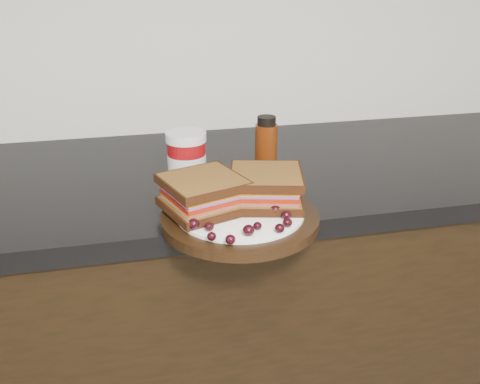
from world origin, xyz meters
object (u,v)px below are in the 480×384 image
at_px(plate, 240,218).
at_px(condiment_jar, 187,161).
at_px(sandwich_left, 203,194).
at_px(oil_bottle, 266,147).

distance_m(plate, condiment_jar, 0.20).
distance_m(sandwich_left, condiment_jar, 0.16).
relative_size(sandwich_left, oil_bottle, 0.99).
bearing_deg(condiment_jar, oil_bottle, 10.69).
height_order(plate, sandwich_left, sandwich_left).
relative_size(condiment_jar, oil_bottle, 0.90).
height_order(condiment_jar, oil_bottle, oil_bottle).
xyz_separation_m(condiment_jar, oil_bottle, (0.17, 0.03, 0.01)).
relative_size(plate, condiment_jar, 2.36).
bearing_deg(oil_bottle, sandwich_left, -130.95).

